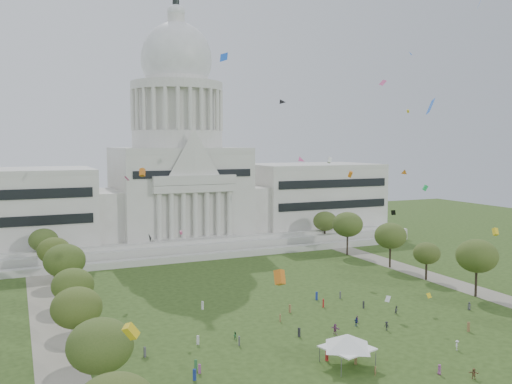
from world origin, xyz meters
TOP-DOWN VIEW (x-y plane):
  - ground at (0.00, 0.00)m, footprint 400.00×400.00m
  - capitol at (0.00, 113.59)m, footprint 160.00×64.50m
  - path_left at (-48.00, 30.00)m, footprint 8.00×160.00m
  - path_right at (48.00, 30.00)m, footprint 8.00×160.00m
  - row_tree_l_1 at (-44.07, -2.96)m, footprint 8.86×8.86m
  - row_tree_l_2 at (-45.04, 17.30)m, footprint 8.42×8.42m
  - row_tree_r_2 at (44.17, 17.44)m, footprint 9.55×9.55m
  - row_tree_l_3 at (-44.09, 33.92)m, footprint 8.12×8.12m
  - row_tree_r_3 at (44.40, 34.48)m, footprint 7.01×7.01m
  - row_tree_l_4 at (-44.08, 52.42)m, footprint 9.29×9.29m
  - row_tree_r_4 at (44.76, 50.04)m, footprint 9.19×9.19m
  - row_tree_l_5 at (-45.22, 71.01)m, footprint 8.33×8.33m
  - row_tree_r_5 at (43.49, 70.19)m, footprint 9.82×9.82m
  - row_tree_l_6 at (-46.87, 89.14)m, footprint 8.19×8.19m
  - row_tree_r_6 at (45.96, 88.13)m, footprint 8.42×8.42m
  - event_tent at (-5.73, -3.96)m, footprint 11.64×11.64m
  - person_0 at (34.80, 10.18)m, footprint 1.03×0.96m
  - person_2 at (18.71, 14.30)m, footprint 0.94×0.69m
  - person_3 at (10.50, 7.00)m, footprint 0.95×1.26m
  - person_4 at (6.59, 11.45)m, footprint 0.90×1.12m
  - person_5 at (0.38, 9.25)m, footprint 1.57×1.96m
  - person_6 at (5.46, -12.63)m, footprint 0.62×0.87m
  - person_7 at (-3.90, -8.92)m, footprint 0.66×0.69m
  - person_8 at (-17.86, 14.44)m, footprint 0.78×0.55m
  - person_9 at (15.40, -6.14)m, footprint 1.25×1.19m
  - person_10 at (8.01, 13.19)m, footprint 0.46×0.85m
  - person_11 at (9.11, -16.00)m, footprint 1.59×1.46m
  - distant_crowd at (-12.13, 14.94)m, footprint 66.88×38.55m
  - kite_swarm at (-0.95, 7.93)m, footprint 85.20×100.59m

SIDE VIEW (x-z plane):
  - ground at x=0.00m, z-range 0.00..0.00m
  - path_left at x=-48.00m, z-range 0.00..0.04m
  - path_right at x=48.00m, z-range 0.00..0.04m
  - person_10 at x=8.01m, z-range 0.00..1.44m
  - person_8 at x=-17.86m, z-range 0.00..1.47m
  - person_7 at x=-3.90m, z-range 0.00..1.53m
  - person_6 at x=5.46m, z-range 0.00..1.66m
  - person_11 at x=9.11m, z-range 0.00..1.68m
  - person_4 at x=6.59m, z-range 0.00..1.68m
  - distant_crowd at x=-12.13m, z-range -0.09..1.80m
  - person_2 at x=18.71m, z-range 0.00..1.75m
  - person_3 at x=10.50m, z-range 0.00..1.75m
  - person_9 at x=15.40m, z-range 0.00..1.76m
  - person_0 at x=34.80m, z-range 0.00..1.77m
  - person_5 at x=0.38m, z-range 0.00..1.99m
  - event_tent at x=-5.73m, z-range 1.48..6.87m
  - row_tree_r_3 at x=44.40m, z-range 2.09..12.07m
  - row_tree_l_3 at x=-44.09m, z-range 2.43..13.98m
  - row_tree_l_6 at x=-46.87m, z-range 2.45..14.09m
  - row_tree_l_5 at x=-45.22m, z-range 2.49..14.34m
  - row_tree_r_6 at x=45.96m, z-range 2.52..14.49m
  - row_tree_l_2 at x=-45.04m, z-range 2.52..14.49m
  - row_tree_l_1 at x=-44.07m, z-range 2.65..15.25m
  - row_tree_r_4 at x=44.76m, z-range 2.76..15.82m
  - row_tree_l_4 at x=-44.08m, z-range 2.79..16.00m
  - row_tree_r_2 at x=44.17m, z-range 2.87..16.45m
  - row_tree_r_5 at x=43.49m, z-range 2.95..16.91m
  - capitol at x=0.00m, z-range -23.35..67.95m
  - kite_swarm at x=-0.95m, z-range -5.31..61.85m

